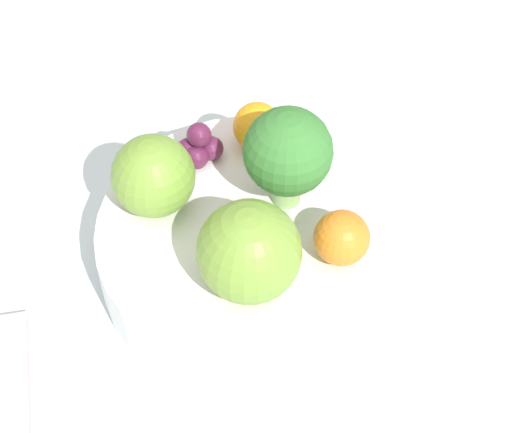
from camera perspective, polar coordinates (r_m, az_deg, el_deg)
ground_plane at (r=0.60m, az=0.00°, el=-4.50°), size 6.00×6.00×0.00m
table_surface at (r=0.59m, az=0.00°, el=-3.94°), size 1.20×1.20×0.02m
bowl at (r=0.57m, az=0.00°, el=-2.06°), size 0.21×0.21×0.04m
broccoli at (r=0.54m, az=2.14°, el=4.25°), size 0.06×0.06×0.07m
apple_red at (r=0.50m, az=-0.34°, el=-2.37°), size 0.06×0.06×0.06m
apple_green at (r=0.55m, az=-6.87°, el=2.70°), size 0.05×0.05×0.05m
orange_front at (r=0.53m, az=5.73°, el=-1.42°), size 0.04×0.04×0.04m
orange_back at (r=0.59m, az=0.09°, el=6.02°), size 0.03×0.03×0.03m
grape_cluster at (r=0.59m, az=-3.84°, el=4.69°), size 0.03×0.03×0.03m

